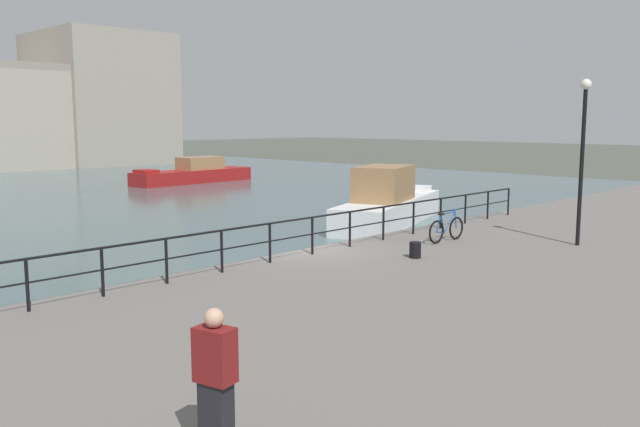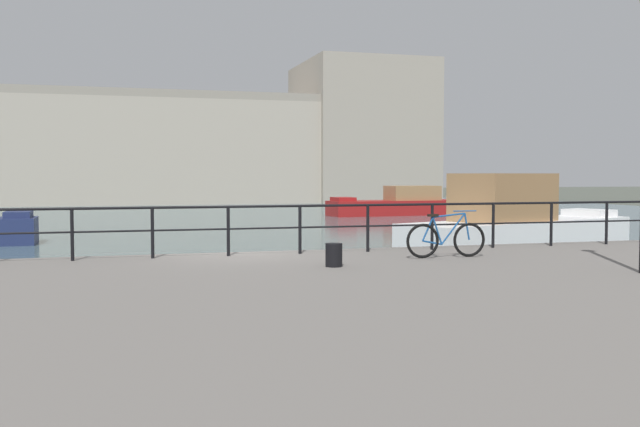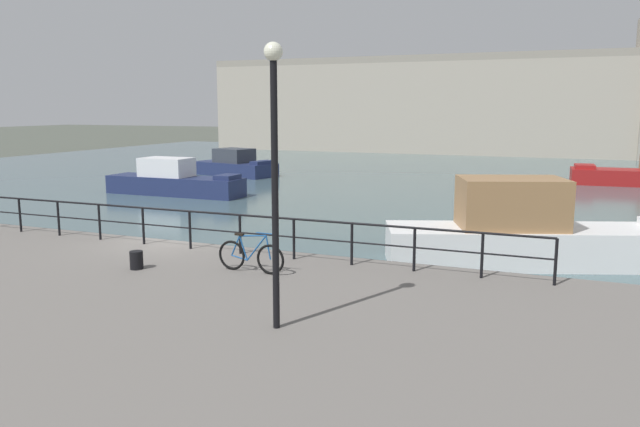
% 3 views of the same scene
% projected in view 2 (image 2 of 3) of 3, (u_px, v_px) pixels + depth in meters
% --- Properties ---
extents(ground_plane, '(240.00, 240.00, 0.00)m').
position_uv_depth(ground_plane, '(241.00, 291.00, 16.47)').
color(ground_plane, '#4C5147').
extents(water_basin, '(80.00, 60.00, 0.01)m').
position_uv_depth(water_basin, '(156.00, 217.00, 45.44)').
color(water_basin, '#476066').
rests_on(water_basin, ground_plane).
extents(quay_promenade, '(56.00, 13.00, 0.90)m').
position_uv_depth(quay_promenade, '(322.00, 331.00, 10.21)').
color(quay_promenade, slate).
rests_on(quay_promenade, ground_plane).
extents(harbor_building, '(55.51, 13.20, 13.73)m').
position_uv_depth(harbor_building, '(200.00, 147.00, 69.45)').
color(harbor_building, '#A89E8E').
rests_on(harbor_building, ground_plane).
extents(moored_small_launch, '(9.94, 2.96, 1.90)m').
position_uv_depth(moored_small_launch, '(403.00, 204.00, 47.53)').
color(moored_small_launch, maroon).
rests_on(moored_small_launch, water_basin).
extents(moored_green_narrowboat, '(9.31, 5.29, 2.66)m').
position_uv_depth(moored_green_narrowboat, '(516.00, 226.00, 23.62)').
color(moored_green_narrowboat, white).
rests_on(moored_green_narrowboat, water_basin).
extents(quay_railing, '(23.71, 0.07, 1.08)m').
position_uv_depth(quay_railing, '(191.00, 222.00, 15.34)').
color(quay_railing, black).
rests_on(quay_railing, quay_promenade).
extents(parked_bicycle, '(1.77, 0.11, 0.98)m').
position_uv_depth(parked_bicycle, '(446.00, 239.00, 15.28)').
color(parked_bicycle, black).
rests_on(parked_bicycle, quay_promenade).
extents(mooring_bollard, '(0.32, 0.32, 0.44)m').
position_uv_depth(mooring_bollard, '(334.00, 255.00, 13.78)').
color(mooring_bollard, black).
rests_on(mooring_bollard, quay_promenade).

